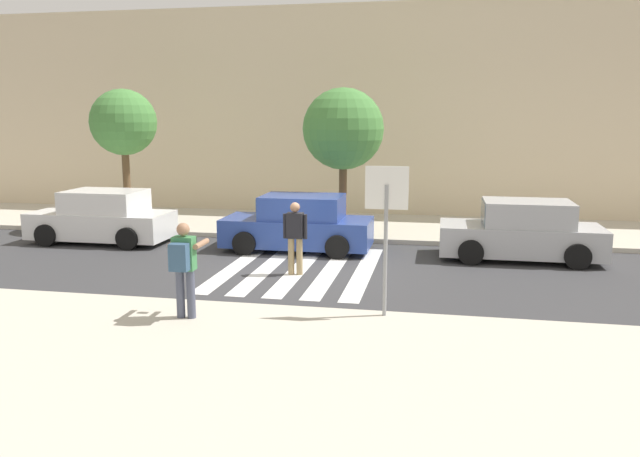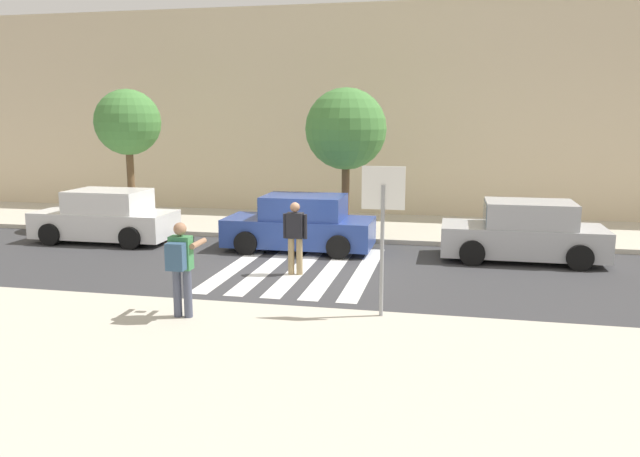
{
  "view_description": "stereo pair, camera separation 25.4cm",
  "coord_description": "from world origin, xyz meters",
  "px_view_note": "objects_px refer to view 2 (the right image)",
  "views": [
    {
      "loc": [
        3.34,
        -14.32,
        3.72
      ],
      "look_at": [
        0.6,
        -0.2,
        1.1
      ],
      "focal_mm": 35.0,
      "sensor_mm": 36.0,
      "label": 1
    },
    {
      "loc": [
        3.59,
        -14.27,
        3.72
      ],
      "look_at": [
        0.6,
        -0.2,
        1.1
      ],
      "focal_mm": 35.0,
      "sensor_mm": 36.0,
      "label": 2
    }
  ],
  "objects_px": {
    "parked_car_white": "(106,217)",
    "parked_car_silver": "(524,233)",
    "stop_sign": "(383,208)",
    "street_tree_west": "(128,123)",
    "pedestrian_crossing": "(295,234)",
    "street_tree_center": "(346,129)",
    "photographer_with_backpack": "(181,262)",
    "parked_car_blue": "(301,225)"
  },
  "relations": [
    {
      "from": "photographer_with_backpack",
      "to": "street_tree_west",
      "type": "xyz_separation_m",
      "value": [
        -5.67,
        8.68,
        2.3
      ]
    },
    {
      "from": "street_tree_west",
      "to": "pedestrian_crossing",
      "type": "bearing_deg",
      "value": -35.11
    },
    {
      "from": "stop_sign",
      "to": "parked_car_silver",
      "type": "relative_size",
      "value": 0.66
    },
    {
      "from": "parked_car_white",
      "to": "street_tree_center",
      "type": "xyz_separation_m",
      "value": [
        6.87,
        2.08,
        2.57
      ]
    },
    {
      "from": "pedestrian_crossing",
      "to": "street_tree_west",
      "type": "relative_size",
      "value": 0.39
    },
    {
      "from": "parked_car_blue",
      "to": "street_tree_center",
      "type": "distance_m",
      "value": 3.43
    },
    {
      "from": "pedestrian_crossing",
      "to": "parked_car_blue",
      "type": "height_order",
      "value": "pedestrian_crossing"
    },
    {
      "from": "parked_car_blue",
      "to": "street_tree_west",
      "type": "xyz_separation_m",
      "value": [
        -6.25,
        2.1,
        2.74
      ]
    },
    {
      "from": "parked_car_blue",
      "to": "parked_car_silver",
      "type": "distance_m",
      "value": 5.95
    },
    {
      "from": "pedestrian_crossing",
      "to": "parked_car_silver",
      "type": "xyz_separation_m",
      "value": [
        5.43,
        2.65,
        -0.25
      ]
    },
    {
      "from": "photographer_with_backpack",
      "to": "parked_car_blue",
      "type": "height_order",
      "value": "photographer_with_backpack"
    },
    {
      "from": "parked_car_white",
      "to": "street_tree_west",
      "type": "xyz_separation_m",
      "value": [
        -0.29,
        2.1,
        2.74
      ]
    },
    {
      "from": "stop_sign",
      "to": "parked_car_white",
      "type": "xyz_separation_m",
      "value": [
        -8.86,
        5.73,
        -1.39
      ]
    },
    {
      "from": "photographer_with_backpack",
      "to": "parked_car_white",
      "type": "xyz_separation_m",
      "value": [
        -5.38,
        6.58,
        -0.44
      ]
    },
    {
      "from": "stop_sign",
      "to": "photographer_with_backpack",
      "type": "xyz_separation_m",
      "value": [
        -3.48,
        -0.84,
        -0.95
      ]
    },
    {
      "from": "parked_car_white",
      "to": "parked_car_silver",
      "type": "distance_m",
      "value": 11.91
    },
    {
      "from": "photographer_with_backpack",
      "to": "street_tree_west",
      "type": "relative_size",
      "value": 0.39
    },
    {
      "from": "parked_car_white",
      "to": "parked_car_silver",
      "type": "bearing_deg",
      "value": 0.0
    },
    {
      "from": "stop_sign",
      "to": "photographer_with_backpack",
      "type": "relative_size",
      "value": 1.57
    },
    {
      "from": "parked_car_white",
      "to": "street_tree_west",
      "type": "bearing_deg",
      "value": 97.74
    },
    {
      "from": "pedestrian_crossing",
      "to": "street_tree_center",
      "type": "xyz_separation_m",
      "value": [
        0.39,
        4.74,
        2.33
      ]
    },
    {
      "from": "street_tree_west",
      "to": "street_tree_center",
      "type": "xyz_separation_m",
      "value": [
        7.15,
        -0.02,
        -0.17
      ]
    },
    {
      "from": "photographer_with_backpack",
      "to": "parked_car_white",
      "type": "bearing_deg",
      "value": 129.32
    },
    {
      "from": "parked_car_blue",
      "to": "parked_car_silver",
      "type": "xyz_separation_m",
      "value": [
        5.95,
        -0.0,
        0.0
      ]
    },
    {
      "from": "photographer_with_backpack",
      "to": "parked_car_silver",
      "type": "distance_m",
      "value": 9.27
    },
    {
      "from": "pedestrian_crossing",
      "to": "parked_car_silver",
      "type": "relative_size",
      "value": 0.42
    },
    {
      "from": "parked_car_white",
      "to": "parked_car_blue",
      "type": "distance_m",
      "value": 5.96
    },
    {
      "from": "stop_sign",
      "to": "pedestrian_crossing",
      "type": "xyz_separation_m",
      "value": [
        -2.38,
        3.08,
        -1.14
      ]
    },
    {
      "from": "photographer_with_backpack",
      "to": "pedestrian_crossing",
      "type": "height_order",
      "value": "photographer_with_backpack"
    },
    {
      "from": "parked_car_white",
      "to": "parked_car_silver",
      "type": "xyz_separation_m",
      "value": [
        11.91,
        0.0,
        0.0
      ]
    },
    {
      "from": "pedestrian_crossing",
      "to": "parked_car_silver",
      "type": "bearing_deg",
      "value": 26.05
    },
    {
      "from": "parked_car_white",
      "to": "parked_car_silver",
      "type": "height_order",
      "value": "same"
    },
    {
      "from": "parked_car_white",
      "to": "street_tree_center",
      "type": "height_order",
      "value": "street_tree_center"
    },
    {
      "from": "stop_sign",
      "to": "pedestrian_crossing",
      "type": "relative_size",
      "value": 1.57
    },
    {
      "from": "stop_sign",
      "to": "parked_car_white",
      "type": "relative_size",
      "value": 0.66
    },
    {
      "from": "parked_car_silver",
      "to": "street_tree_center",
      "type": "height_order",
      "value": "street_tree_center"
    },
    {
      "from": "stop_sign",
      "to": "street_tree_west",
      "type": "distance_m",
      "value": 12.12
    },
    {
      "from": "parked_car_silver",
      "to": "street_tree_west",
      "type": "xyz_separation_m",
      "value": [
        -12.2,
        2.1,
        2.74
      ]
    },
    {
      "from": "street_tree_center",
      "to": "parked_car_silver",
      "type": "bearing_deg",
      "value": -22.45
    },
    {
      "from": "parked_car_white",
      "to": "parked_car_blue",
      "type": "height_order",
      "value": "same"
    },
    {
      "from": "street_tree_west",
      "to": "street_tree_center",
      "type": "relative_size",
      "value": 1.0
    },
    {
      "from": "stop_sign",
      "to": "parked_car_silver",
      "type": "xyz_separation_m",
      "value": [
        3.05,
        5.73,
        -1.39
      ]
    }
  ]
}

